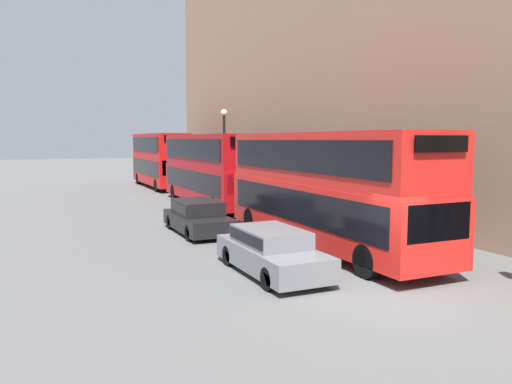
{
  "coord_description": "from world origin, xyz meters",
  "views": [
    {
      "loc": [
        -8.17,
        -9.84,
        3.97
      ],
      "look_at": [
        0.48,
        9.35,
        1.75
      ],
      "focal_mm": 35.0,
      "sensor_mm": 36.0,
      "label": 1
    }
  ],
  "objects_px": {
    "bus_second_in_queue": "(210,167)",
    "pedestrian": "(445,237)",
    "car_dark_sedan": "(271,250)",
    "car_hatchback": "(198,216)",
    "bus_third_in_queue": "(160,158)",
    "bus_leading": "(324,184)"
  },
  "relations": [
    {
      "from": "bus_leading",
      "to": "bus_third_in_queue",
      "type": "distance_m",
      "value": 25.55
    },
    {
      "from": "bus_leading",
      "to": "bus_second_in_queue",
      "type": "height_order",
      "value": "bus_second_in_queue"
    },
    {
      "from": "pedestrian",
      "to": "bus_leading",
      "type": "bearing_deg",
      "value": 130.0
    },
    {
      "from": "bus_second_in_queue",
      "to": "pedestrian",
      "type": "distance_m",
      "value": 16.37
    },
    {
      "from": "bus_third_in_queue",
      "to": "car_dark_sedan",
      "type": "height_order",
      "value": "bus_third_in_queue"
    },
    {
      "from": "bus_leading",
      "to": "car_hatchback",
      "type": "bearing_deg",
      "value": 126.63
    },
    {
      "from": "bus_third_in_queue",
      "to": "car_dark_sedan",
      "type": "bearing_deg",
      "value": -96.9
    },
    {
      "from": "bus_third_in_queue",
      "to": "car_dark_sedan",
      "type": "distance_m",
      "value": 28.35
    },
    {
      "from": "bus_second_in_queue",
      "to": "car_hatchback",
      "type": "relative_size",
      "value": 2.49
    },
    {
      "from": "car_dark_sedan",
      "to": "pedestrian",
      "type": "height_order",
      "value": "pedestrian"
    },
    {
      "from": "car_dark_sedan",
      "to": "pedestrian",
      "type": "xyz_separation_m",
      "value": [
        6.12,
        -0.7,
        0.01
      ]
    },
    {
      "from": "bus_third_in_queue",
      "to": "pedestrian",
      "type": "relative_size",
      "value": 6.54
    },
    {
      "from": "car_dark_sedan",
      "to": "car_hatchback",
      "type": "height_order",
      "value": "car_hatchback"
    },
    {
      "from": "bus_second_in_queue",
      "to": "car_hatchback",
      "type": "distance_m",
      "value": 9.06
    },
    {
      "from": "bus_second_in_queue",
      "to": "car_hatchback",
      "type": "bearing_deg",
      "value": -112.41
    },
    {
      "from": "car_hatchback",
      "to": "bus_second_in_queue",
      "type": "bearing_deg",
      "value": 67.59
    },
    {
      "from": "bus_third_in_queue",
      "to": "pedestrian",
      "type": "distance_m",
      "value": 28.97
    },
    {
      "from": "bus_leading",
      "to": "car_hatchback",
      "type": "distance_m",
      "value": 5.92
    },
    {
      "from": "bus_leading",
      "to": "car_hatchback",
      "type": "height_order",
      "value": "bus_leading"
    },
    {
      "from": "car_dark_sedan",
      "to": "car_hatchback",
      "type": "bearing_deg",
      "value": 90.0
    },
    {
      "from": "bus_third_in_queue",
      "to": "pedestrian",
      "type": "xyz_separation_m",
      "value": [
        2.72,
        -28.79,
        -1.72
      ]
    },
    {
      "from": "bus_third_in_queue",
      "to": "bus_leading",
      "type": "bearing_deg",
      "value": -90.0
    }
  ]
}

